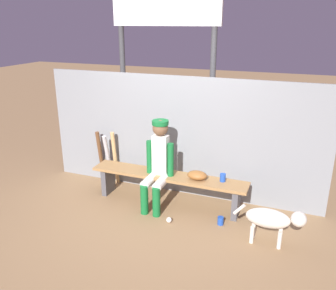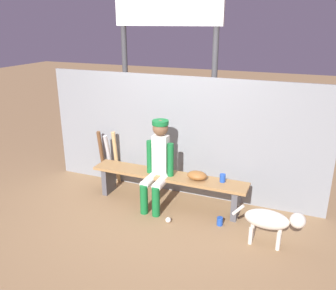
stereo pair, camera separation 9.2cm
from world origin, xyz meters
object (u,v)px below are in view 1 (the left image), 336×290
object	(u,v)px
baseball_glove	(197,175)
dog	(273,219)
bat_wood_tan	(115,158)
bat_wood_dark	(101,156)
cup_on_bench	(223,178)
dugout_bench	(168,181)
scoreboard	(169,29)
baseball	(169,220)
bat_aluminum_silver	(109,159)
cup_on_ground	(221,221)
player_seated	(158,162)

from	to	relation	value
baseball_glove	dog	distance (m)	1.20
baseball_glove	bat_wood_tan	distance (m)	1.52
bat_wood_dark	cup_on_bench	xyz separation A→B (m)	(2.10, -0.27, 0.08)
dugout_bench	bat_wood_tan	xyz separation A→B (m)	(-1.05, 0.33, 0.09)
scoreboard	dog	bearing A→B (deg)	-44.51
bat_wood_tan	baseball	bearing A→B (deg)	-33.06
bat_wood_dark	dog	world-z (taller)	bat_wood_dark
bat_aluminum_silver	dog	bearing A→B (deg)	-16.59
bat_wood_tan	cup_on_ground	bearing A→B (deg)	-17.84
baseball_glove	cup_on_ground	world-z (taller)	baseball_glove
dog	cup_on_bench	bearing A→B (deg)	143.14
bat_wood_tan	dog	distance (m)	2.69
cup_on_ground	cup_on_bench	bearing A→B (deg)	101.91
dugout_bench	baseball	distance (m)	0.61
player_seated	bat_wood_tan	xyz separation A→B (m)	(-0.93, 0.44, -0.23)
dugout_bench	bat_aluminum_silver	world-z (taller)	bat_aluminum_silver
dugout_bench	cup_on_bench	distance (m)	0.80
baseball	scoreboard	distance (m)	3.24
player_seated	cup_on_bench	size ratio (longest dim) A/B	11.46
player_seated	baseball_glove	size ratio (longest dim) A/B	4.50
player_seated	cup_on_ground	world-z (taller)	player_seated
bat_aluminum_silver	baseball	world-z (taller)	bat_aluminum_silver
bat_wood_dark	cup_on_ground	bearing A→B (deg)	-15.76
player_seated	bat_wood_tan	distance (m)	1.06
bat_aluminum_silver	dugout_bench	bearing A→B (deg)	-14.99
player_seated	dog	size ratio (longest dim) A/B	1.50
bat_wood_dark	cup_on_ground	size ratio (longest dim) A/B	7.97
bat_wood_tan	scoreboard	bearing A→B (deg)	70.10
dugout_bench	baseball	world-z (taller)	dugout_bench
bat_wood_dark	scoreboard	world-z (taller)	scoreboard
player_seated	bat_wood_dark	distance (m)	1.30
baseball	cup_on_ground	size ratio (longest dim) A/B	0.67
bat_wood_dark	dog	size ratio (longest dim) A/B	1.04
player_seated	bat_aluminum_silver	xyz separation A→B (m)	(-1.04, 0.42, -0.26)
bat_wood_dark	cup_on_ground	world-z (taller)	bat_wood_dark
player_seated	cup_on_ground	xyz separation A→B (m)	(0.97, -0.18, -0.63)
bat_aluminum_silver	baseball	size ratio (longest dim) A/B	11.62
baseball	scoreboard	size ratio (longest dim) A/B	0.02
baseball_glove	dog	xyz separation A→B (m)	(1.08, -0.49, -0.19)
dugout_bench	bat_wood_tan	size ratio (longest dim) A/B	2.56
baseball_glove	bat_wood_tan	world-z (taller)	bat_wood_tan
baseball_glove	baseball	distance (m)	0.72
bat_wood_tan	scoreboard	xyz separation A→B (m)	(0.45, 1.25, 1.96)
dugout_bench	cup_on_ground	xyz separation A→B (m)	(0.85, -0.28, -0.30)
baseball_glove	scoreboard	xyz separation A→B (m)	(-1.03, 1.58, 1.88)
dugout_bench	bat_wood_tan	distance (m)	1.10
bat_aluminum_silver	bat_wood_dark	distance (m)	0.16
scoreboard	player_seated	bearing A→B (deg)	-74.17
bat_aluminum_silver	scoreboard	bearing A→B (deg)	66.04
bat_aluminum_silver	baseball_glove	bearing A→B (deg)	-11.02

